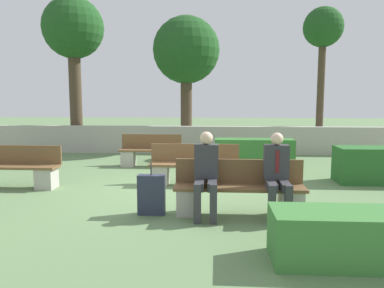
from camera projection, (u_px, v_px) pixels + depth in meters
name	position (u px, v px, depth m)	size (l,w,h in m)	color
ground_plane	(172.00, 190.00, 7.67)	(60.00, 60.00, 0.00)	#607F51
perimeter_wall	(190.00, 140.00, 12.83)	(13.88, 0.30, 0.93)	#ADA89E
bench_front	(239.00, 193.00, 6.03)	(2.10, 0.48, 0.87)	brown
bench_left_side	(151.00, 154.00, 10.40)	(1.70, 0.49, 0.87)	brown
bench_right_side	(11.00, 171.00, 7.89)	(2.05, 0.48, 0.87)	brown
bench_back	(194.00, 169.00, 8.14)	(1.95, 0.48, 0.87)	brown
person_seated_man	(277.00, 172.00, 5.80)	(0.38, 0.64, 1.34)	#333338
person_seated_woman	(206.00, 170.00, 5.88)	(0.38, 0.64, 1.35)	#333338
hedge_block_near_right	(254.00, 153.00, 10.14)	(2.11, 0.62, 0.79)	#33702D
hedge_block_mid_left	(356.00, 237.00, 4.25)	(1.91, 0.72, 0.60)	#3D7A38
suitcase	(151.00, 195.00, 6.04)	(0.43, 0.18, 0.85)	#282D42
tree_leftmost	(73.00, 32.00, 13.28)	(2.16, 2.16, 5.46)	#473828
tree_center_left	(186.00, 52.00, 13.35)	(2.39, 2.39, 4.80)	#473828
tree_center_right	(323.00, 33.00, 12.74)	(1.35, 1.35, 4.97)	#473828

